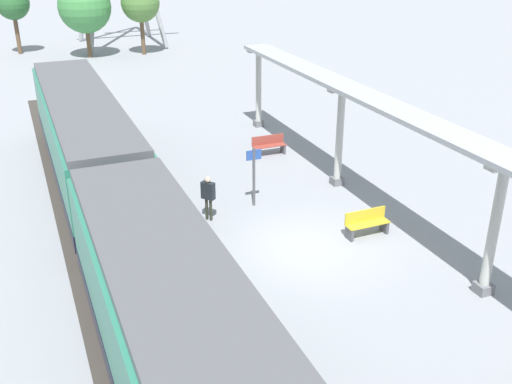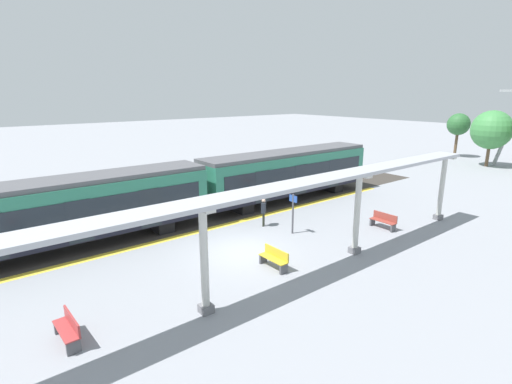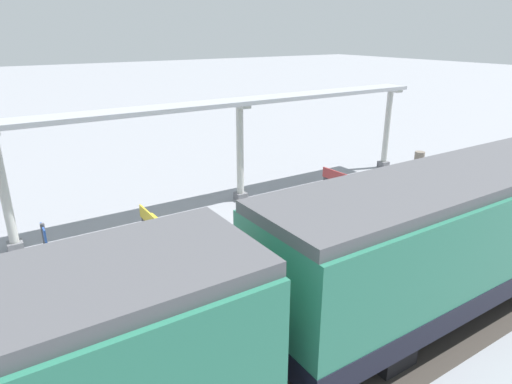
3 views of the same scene
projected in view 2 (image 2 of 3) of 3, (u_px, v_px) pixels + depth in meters
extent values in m
plane|color=gray|center=(242.00, 252.00, 18.18)|extent=(176.00, 176.00, 0.00)
cube|color=yellow|center=(203.00, 230.00, 20.96)|extent=(0.48, 31.20, 0.01)
cube|color=#38332D|center=(187.00, 222.00, 22.36)|extent=(3.20, 43.20, 0.01)
cube|color=#2B765C|center=(72.00, 210.00, 18.22)|extent=(2.60, 13.58, 2.60)
cube|color=black|center=(74.00, 230.00, 18.48)|extent=(2.63, 13.60, 0.55)
cube|color=#515156|center=(68.00, 181.00, 17.86)|extent=(2.39, 13.58, 0.24)
cube|color=#1E262D|center=(78.00, 210.00, 17.14)|extent=(0.03, 12.49, 0.84)
cube|color=#1E262D|center=(80.00, 222.00, 17.28)|extent=(0.04, 1.10, 2.00)
cube|color=#1E262D|center=(150.00, 208.00, 19.31)|extent=(0.04, 1.10, 2.00)
cube|color=black|center=(159.00, 223.00, 21.23)|extent=(2.21, 0.90, 0.64)
cube|color=#2B765C|center=(288.00, 173.00, 26.70)|extent=(2.60, 13.58, 2.60)
cube|color=black|center=(288.00, 187.00, 26.96)|extent=(2.63, 13.60, 0.55)
cube|color=#515156|center=(288.00, 153.00, 26.34)|extent=(2.39, 13.58, 0.24)
cube|color=#1E262D|center=(301.00, 171.00, 25.63)|extent=(0.03, 12.49, 0.84)
cube|color=#1E262D|center=(263.00, 187.00, 23.73)|extent=(0.04, 1.10, 2.00)
cube|color=#1E262D|center=(301.00, 179.00, 25.76)|extent=(0.04, 1.10, 2.00)
cube|color=#1E262D|center=(334.00, 173.00, 27.79)|extent=(0.04, 1.10, 2.00)
cube|color=black|center=(328.00, 186.00, 29.71)|extent=(2.21, 0.90, 0.64)
cube|color=black|center=(238.00, 205.00, 24.51)|extent=(2.21, 0.90, 0.64)
cube|color=slate|center=(206.00, 309.00, 13.11)|extent=(0.44, 0.44, 0.30)
cylinder|color=#B8B9B2|center=(204.00, 259.00, 12.64)|extent=(0.28, 0.28, 3.44)
cube|color=#B8B9B2|center=(202.00, 208.00, 12.18)|extent=(1.10, 0.36, 0.12)
cube|color=slate|center=(354.00, 250.00, 17.99)|extent=(0.44, 0.44, 0.30)
cylinder|color=#B8B9B2|center=(357.00, 213.00, 17.52)|extent=(0.28, 0.28, 3.44)
cube|color=#B8B9B2|center=(360.00, 175.00, 17.07)|extent=(1.10, 0.36, 0.12)
cube|color=slate|center=(438.00, 217.00, 22.77)|extent=(0.44, 0.44, 0.30)
cylinder|color=#B8B9B2|center=(442.00, 187.00, 22.30)|extent=(0.28, 0.28, 3.44)
cube|color=#B8B9B2|center=(446.00, 157.00, 21.85)|extent=(1.10, 0.36, 0.12)
cube|color=#A8AAB2|center=(291.00, 186.00, 14.49)|extent=(1.20, 25.29, 0.16)
cube|color=brown|center=(383.00, 221.00, 21.19)|extent=(1.50, 0.45, 0.04)
cube|color=brown|center=(385.00, 217.00, 21.24)|extent=(1.50, 0.07, 0.40)
cube|color=#4C4C51|center=(393.00, 228.00, 20.73)|extent=(0.10, 0.40, 0.42)
cube|color=#4C4C51|center=(372.00, 222.00, 21.76)|extent=(0.10, 0.40, 0.42)
cube|color=gold|center=(273.00, 259.00, 16.38)|extent=(1.50, 0.45, 0.04)
cube|color=gold|center=(277.00, 253.00, 16.44)|extent=(1.50, 0.07, 0.40)
cube|color=#4C4C51|center=(284.00, 269.00, 15.93)|extent=(0.10, 0.40, 0.42)
cube|color=#4C4C51|center=(263.00, 258.00, 16.94)|extent=(0.10, 0.40, 0.42)
cube|color=#A13636|center=(66.00, 330.00, 11.46)|extent=(1.52, 0.50, 0.04)
cube|color=#A13636|center=(72.00, 321.00, 11.53)|extent=(1.50, 0.12, 0.40)
cube|color=#4C4C51|center=(74.00, 347.00, 11.03)|extent=(0.12, 0.40, 0.42)
cube|color=#4C4C51|center=(61.00, 326.00, 12.01)|extent=(0.12, 0.40, 0.42)
cylinder|color=#4C4C51|center=(293.00, 214.00, 20.28)|extent=(0.10, 0.10, 2.20)
cube|color=#284C9E|center=(293.00, 199.00, 20.07)|extent=(0.56, 0.04, 0.36)
cylinder|color=#282B20|center=(263.00, 220.00, 21.52)|extent=(0.10, 0.10, 0.80)
cylinder|color=#282B20|center=(264.00, 219.00, 21.67)|extent=(0.10, 0.10, 0.80)
cube|color=#1E232B|center=(264.00, 207.00, 21.42)|extent=(0.46, 0.49, 0.60)
sphere|color=beige|center=(264.00, 201.00, 21.31)|extent=(0.22, 0.22, 0.22)
cylinder|color=brown|center=(488.00, 156.00, 38.97)|extent=(0.32, 0.32, 2.20)
sphere|color=#3B8241|center=(492.00, 130.00, 38.29)|extent=(3.90, 3.90, 3.90)
cylinder|color=brown|center=(456.00, 145.00, 44.71)|extent=(0.32, 0.32, 2.84)
sphere|color=#295F2F|center=(459.00, 124.00, 44.09)|extent=(2.52, 2.52, 2.52)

